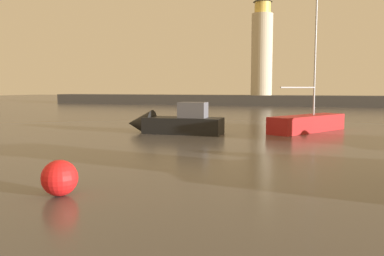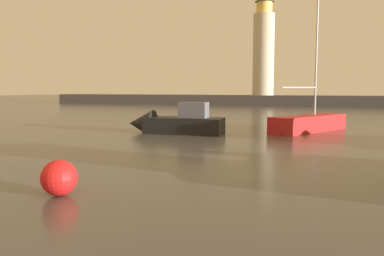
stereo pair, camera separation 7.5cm
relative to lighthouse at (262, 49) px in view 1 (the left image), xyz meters
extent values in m
plane|color=#4C4742|center=(3.74, -32.90, -9.27)|extent=(220.00, 220.00, 0.00)
cube|color=#423F3D|center=(3.74, 0.00, -8.42)|extent=(83.19, 4.43, 1.68)
cylinder|color=beige|center=(0.00, 0.00, -1.02)|extent=(3.43, 3.43, 13.12)
cylinder|color=#F2CC59|center=(0.00, 0.00, 6.46)|extent=(2.57, 2.57, 1.84)
cube|color=black|center=(1.18, -42.63, -8.75)|extent=(5.03, 2.04, 1.03)
cone|color=black|center=(-1.78, -42.71, -8.70)|extent=(1.76, 1.87, 1.83)
cube|color=#595960|center=(1.82, -42.61, -7.74)|extent=(1.76, 1.19, 0.98)
cube|color=#B21E1E|center=(8.70, -38.93, -8.72)|extent=(4.86, 6.75, 1.09)
cylinder|color=#B7B7BC|center=(9.05, -38.33, -3.05)|extent=(0.12, 0.12, 10.26)
cylinder|color=#B7B7BC|center=(8.09, -39.97, -6.33)|extent=(1.99, 3.31, 0.09)
sphere|color=red|center=(2.88, -57.75, -8.77)|extent=(0.98, 0.98, 0.98)
camera|label=1|loc=(9.57, -66.86, -6.34)|focal=37.80mm
camera|label=2|loc=(9.64, -66.84, -6.34)|focal=37.80mm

